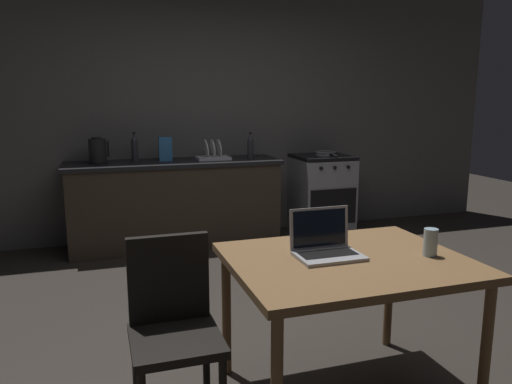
{
  "coord_description": "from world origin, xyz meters",
  "views": [
    {
      "loc": [
        -1.21,
        -2.87,
        1.51
      ],
      "look_at": [
        -0.05,
        0.72,
        0.79
      ],
      "focal_mm": 34.52,
      "sensor_mm": 36.0,
      "label": 1
    }
  ],
  "objects_px": {
    "electric_kettle": "(98,151)",
    "frying_pan": "(326,153)",
    "dining_table": "(347,272)",
    "bottle": "(250,146)",
    "drinking_glass": "(430,242)",
    "dish_rack": "(213,155)",
    "chair": "(173,320)",
    "bottle_b": "(135,148)",
    "stove_oven": "(321,194)",
    "laptop": "(326,247)",
    "cereal_box": "(165,149)"
  },
  "relations": [
    {
      "from": "bottle_b",
      "to": "laptop",
      "type": "bearing_deg",
      "value": -76.85
    },
    {
      "from": "laptop",
      "to": "cereal_box",
      "type": "distance_m",
      "value": 2.93
    },
    {
      "from": "electric_kettle",
      "to": "dish_rack",
      "type": "bearing_deg",
      "value": 0.0
    },
    {
      "from": "chair",
      "to": "bottle_b",
      "type": "bearing_deg",
      "value": 81.01
    },
    {
      "from": "electric_kettle",
      "to": "bottle_b",
      "type": "relative_size",
      "value": 0.88
    },
    {
      "from": "laptop",
      "to": "bottle",
      "type": "distance_m",
      "value": 2.87
    },
    {
      "from": "stove_oven",
      "to": "dish_rack",
      "type": "bearing_deg",
      "value": 179.89
    },
    {
      "from": "dining_table",
      "to": "cereal_box",
      "type": "bearing_deg",
      "value": 99.16
    },
    {
      "from": "dining_table",
      "to": "laptop",
      "type": "height_order",
      "value": "laptop"
    },
    {
      "from": "frying_pan",
      "to": "bottle_b",
      "type": "relative_size",
      "value": 1.41
    },
    {
      "from": "chair",
      "to": "bottle_b",
      "type": "height_order",
      "value": "bottle_b"
    },
    {
      "from": "electric_kettle",
      "to": "cereal_box",
      "type": "xyz_separation_m",
      "value": [
        0.65,
        0.02,
        -0.0
      ]
    },
    {
      "from": "dining_table",
      "to": "bottle",
      "type": "bearing_deg",
      "value": 82.04
    },
    {
      "from": "stove_oven",
      "to": "drinking_glass",
      "type": "relative_size",
      "value": 6.37
    },
    {
      "from": "drinking_glass",
      "to": "stove_oven",
      "type": "bearing_deg",
      "value": 74.14
    },
    {
      "from": "stove_oven",
      "to": "electric_kettle",
      "type": "xyz_separation_m",
      "value": [
        -2.4,
        0.0,
        0.56
      ]
    },
    {
      "from": "cereal_box",
      "to": "stove_oven",
      "type": "bearing_deg",
      "value": -0.74
    },
    {
      "from": "drinking_glass",
      "to": "bottle_b",
      "type": "xyz_separation_m",
      "value": [
        -1.18,
        3.11,
        0.21
      ]
    },
    {
      "from": "dining_table",
      "to": "electric_kettle",
      "type": "xyz_separation_m",
      "value": [
        -1.13,
        2.94,
        0.34
      ]
    },
    {
      "from": "bottle",
      "to": "frying_pan",
      "type": "distance_m",
      "value": 0.9
    },
    {
      "from": "dish_rack",
      "to": "dining_table",
      "type": "bearing_deg",
      "value": -90.18
    },
    {
      "from": "bottle_b",
      "to": "frying_pan",
      "type": "bearing_deg",
      "value": -3.01
    },
    {
      "from": "stove_oven",
      "to": "frying_pan",
      "type": "xyz_separation_m",
      "value": [
        0.03,
        -0.03,
        0.47
      ]
    },
    {
      "from": "cereal_box",
      "to": "dish_rack",
      "type": "relative_size",
      "value": 0.72
    },
    {
      "from": "stove_oven",
      "to": "dining_table",
      "type": "bearing_deg",
      "value": -113.31
    },
    {
      "from": "laptop",
      "to": "drinking_glass",
      "type": "height_order",
      "value": "laptop"
    },
    {
      "from": "stove_oven",
      "to": "bottle_b",
      "type": "height_order",
      "value": "bottle_b"
    },
    {
      "from": "electric_kettle",
      "to": "dish_rack",
      "type": "distance_m",
      "value": 1.14
    },
    {
      "from": "dining_table",
      "to": "bottle",
      "type": "relative_size",
      "value": 4.14
    },
    {
      "from": "drinking_glass",
      "to": "dish_rack",
      "type": "relative_size",
      "value": 0.41
    },
    {
      "from": "laptop",
      "to": "frying_pan",
      "type": "height_order",
      "value": "laptop"
    },
    {
      "from": "chair",
      "to": "bottle_b",
      "type": "relative_size",
      "value": 3.01
    },
    {
      "from": "cereal_box",
      "to": "bottle_b",
      "type": "height_order",
      "value": "bottle_b"
    },
    {
      "from": "electric_kettle",
      "to": "frying_pan",
      "type": "distance_m",
      "value": 2.43
    },
    {
      "from": "cereal_box",
      "to": "dish_rack",
      "type": "xyz_separation_m",
      "value": [
        0.49,
        -0.02,
        -0.07
      ]
    },
    {
      "from": "chair",
      "to": "bottle_b",
      "type": "xyz_separation_m",
      "value": [
        0.07,
        2.95,
        0.51
      ]
    },
    {
      "from": "bottle",
      "to": "frying_pan",
      "type": "height_order",
      "value": "bottle"
    },
    {
      "from": "dining_table",
      "to": "cereal_box",
      "type": "relative_size",
      "value": 4.71
    },
    {
      "from": "frying_pan",
      "to": "drinking_glass",
      "type": "xyz_separation_m",
      "value": [
        -0.89,
        -3.01,
        -0.1
      ]
    },
    {
      "from": "dining_table",
      "to": "bottle_b",
      "type": "xyz_separation_m",
      "value": [
        -0.78,
        3.02,
        0.35
      ]
    },
    {
      "from": "dining_table",
      "to": "chair",
      "type": "distance_m",
      "value": 0.87
    },
    {
      "from": "electric_kettle",
      "to": "drinking_glass",
      "type": "distance_m",
      "value": 3.41
    },
    {
      "from": "electric_kettle",
      "to": "cereal_box",
      "type": "bearing_deg",
      "value": 1.75
    },
    {
      "from": "frying_pan",
      "to": "laptop",
      "type": "bearing_deg",
      "value": -115.91
    },
    {
      "from": "dining_table",
      "to": "dish_rack",
      "type": "xyz_separation_m",
      "value": [
        0.01,
        2.94,
        0.26
      ]
    },
    {
      "from": "chair",
      "to": "laptop",
      "type": "bearing_deg",
      "value": -7.55
    },
    {
      "from": "stove_oven",
      "to": "chair",
      "type": "xyz_separation_m",
      "value": [
        -2.12,
        -2.87,
        0.07
      ]
    },
    {
      "from": "cereal_box",
      "to": "chair",
      "type": "bearing_deg",
      "value": -97.35
    },
    {
      "from": "dining_table",
      "to": "drinking_glass",
      "type": "distance_m",
      "value": 0.44
    },
    {
      "from": "drinking_glass",
      "to": "cereal_box",
      "type": "relative_size",
      "value": 0.57
    }
  ]
}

